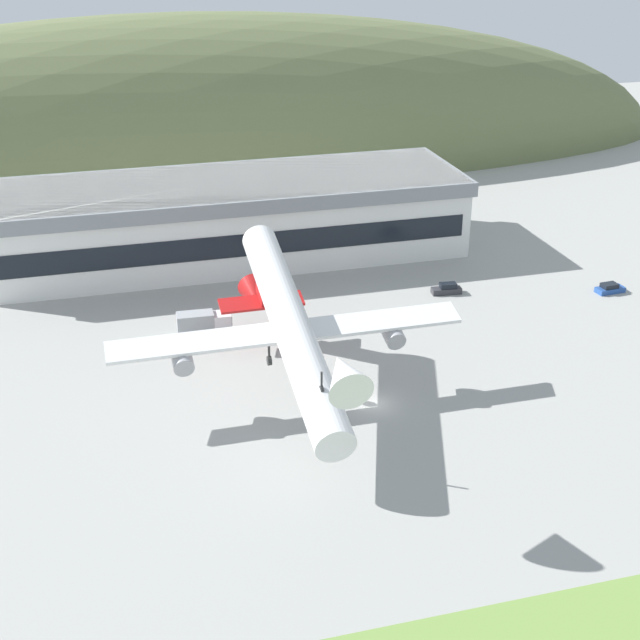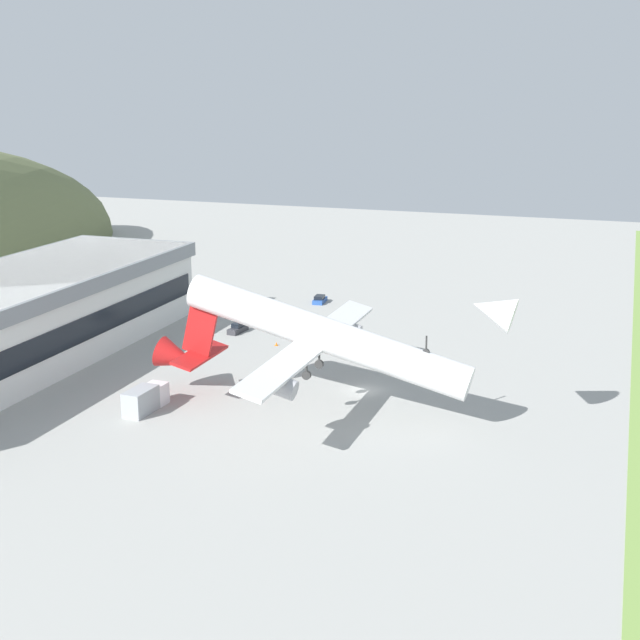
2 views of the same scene
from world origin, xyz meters
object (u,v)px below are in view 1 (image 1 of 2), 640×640
object	(u,v)px
cargo_airplane	(290,328)
traffic_cone_0	(437,320)
terminal_building	(231,214)
service_car_0	(610,289)
service_car_1	(447,289)
fuel_truck	(204,324)

from	to	relation	value
cargo_airplane	traffic_cone_0	distance (m)	30.42
terminal_building	service_car_0	xyz separation A→B (m)	(51.31, -29.56, -6.54)
cargo_airplane	traffic_cone_0	world-z (taller)	cargo_airplane
service_car_1	traffic_cone_0	distance (m)	10.10
traffic_cone_0	fuel_truck	bearing A→B (deg)	171.56
fuel_truck	traffic_cone_0	distance (m)	31.99
service_car_1	cargo_airplane	bearing A→B (deg)	-140.43
cargo_airplane	service_car_0	size ratio (longest dim) A/B	10.46
terminal_building	cargo_airplane	bearing A→B (deg)	-91.96
service_car_0	cargo_airplane	bearing A→B (deg)	-160.82
terminal_building	traffic_cone_0	distance (m)	40.22
cargo_airplane	fuel_truck	xyz separation A→B (m)	(-7.15, 20.28, -7.93)
cargo_airplane	traffic_cone_0	size ratio (longest dim) A/B	79.29
cargo_airplane	service_car_1	distance (m)	39.23
fuel_truck	traffic_cone_0	xyz separation A→B (m)	(31.62, -4.69, -1.23)
terminal_building	cargo_airplane	world-z (taller)	cargo_airplane
service_car_0	traffic_cone_0	world-z (taller)	service_car_0
cargo_airplane	service_car_1	size ratio (longest dim) A/B	10.19
cargo_airplane	fuel_truck	distance (m)	22.92
terminal_building	traffic_cone_0	world-z (taller)	terminal_building
service_car_1	service_car_0	bearing A→B (deg)	-14.19
terminal_building	service_car_1	world-z (taller)	terminal_building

